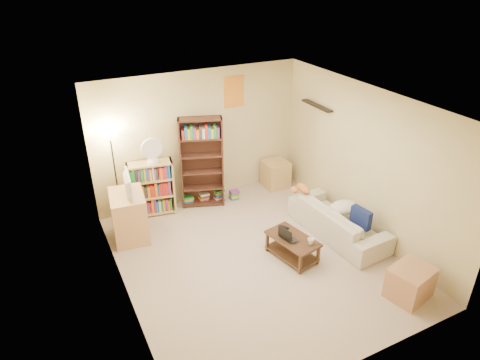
% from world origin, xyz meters
% --- Properties ---
extents(room, '(4.50, 4.54, 2.52)m').
position_xyz_m(room, '(0.00, 0.01, 1.62)').
color(room, '#C9B197').
rests_on(room, ground).
extents(sofa, '(1.96, 0.96, 0.54)m').
position_xyz_m(sofa, '(1.55, -0.04, 0.27)').
color(sofa, beige).
rests_on(sofa, ground).
extents(navy_pillow, '(0.16, 0.37, 0.32)m').
position_xyz_m(navy_pillow, '(1.66, -0.43, 0.52)').
color(navy_pillow, navy).
rests_on(navy_pillow, sofa).
extents(cream_blanket, '(0.50, 0.36, 0.22)m').
position_xyz_m(cream_blanket, '(1.68, 0.02, 0.47)').
color(cream_blanket, silver).
rests_on(cream_blanket, sofa).
extents(tabby_cat, '(0.43, 0.17, 0.15)m').
position_xyz_m(tabby_cat, '(1.26, 0.66, 0.62)').
color(tabby_cat, orange).
rests_on(tabby_cat, sofa).
extents(coffee_table, '(0.62, 0.91, 0.37)m').
position_xyz_m(coffee_table, '(0.52, -0.23, 0.23)').
color(coffee_table, '#49301C').
rests_on(coffee_table, ground).
extents(laptop, '(0.43, 0.37, 0.03)m').
position_xyz_m(laptop, '(0.49, -0.20, 0.38)').
color(laptop, black).
rests_on(laptop, coffee_table).
extents(laptop_screen, '(0.07, 0.27, 0.18)m').
position_xyz_m(laptop_screen, '(0.37, -0.22, 0.48)').
color(laptop_screen, white).
rests_on(laptop_screen, laptop).
extents(mug, '(0.11, 0.11, 0.10)m').
position_xyz_m(mug, '(0.66, -0.49, 0.42)').
color(mug, white).
rests_on(mug, coffee_table).
extents(tv_remote, '(0.11, 0.15, 0.02)m').
position_xyz_m(tv_remote, '(0.55, 0.06, 0.38)').
color(tv_remote, black).
rests_on(tv_remote, coffee_table).
extents(tv_stand, '(0.64, 0.82, 0.81)m').
position_xyz_m(tv_stand, '(-1.60, 1.48, 0.41)').
color(tv_stand, tan).
rests_on(tv_stand, ground).
extents(television, '(0.65, 0.25, 0.36)m').
position_xyz_m(television, '(-1.60, 1.48, 0.99)').
color(television, black).
rests_on(television, tv_stand).
extents(tall_bookshelf, '(0.82, 0.50, 1.73)m').
position_xyz_m(tall_bookshelf, '(-0.10, 1.93, 0.92)').
color(tall_bookshelf, '#47251B').
rests_on(tall_bookshelf, ground).
extents(short_bookshelf, '(0.85, 0.46, 1.03)m').
position_xyz_m(short_bookshelf, '(-1.04, 2.05, 0.52)').
color(short_bookshelf, tan).
rests_on(short_bookshelf, ground).
extents(desk_fan, '(0.37, 0.21, 0.46)m').
position_xyz_m(desk_fan, '(-0.98, 2.00, 1.26)').
color(desk_fan, white).
rests_on(desk_fan, short_bookshelf).
extents(floor_lamp, '(0.28, 0.28, 1.67)m').
position_xyz_m(floor_lamp, '(-1.63, 2.05, 1.33)').
color(floor_lamp, black).
rests_on(floor_lamp, ground).
extents(side_table, '(0.48, 0.48, 0.55)m').
position_xyz_m(side_table, '(1.51, 1.95, 0.27)').
color(side_table, '#DDB76B').
rests_on(side_table, ground).
extents(end_cabinet, '(0.65, 0.58, 0.47)m').
position_xyz_m(end_cabinet, '(1.48, -1.70, 0.24)').
color(end_cabinet, tan).
rests_on(end_cabinet, ground).
extents(book_stacks, '(1.06, 0.38, 0.24)m').
position_xyz_m(book_stacks, '(0.10, 1.95, 0.10)').
color(book_stacks, red).
rests_on(book_stacks, ground).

